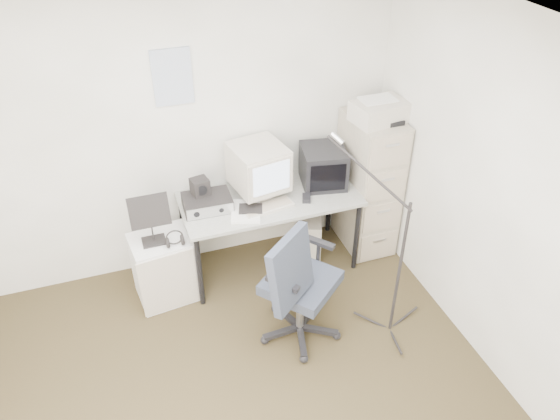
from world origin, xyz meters
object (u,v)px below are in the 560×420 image
object	(u,v)px
desk	(270,232)
office_chair	(301,280)
filing_cabinet	(368,184)
side_cart	(165,268)

from	to	relation	value
desk	office_chair	distance (m)	0.89
filing_cabinet	office_chair	distance (m)	1.35
desk	side_cart	size ratio (longest dim) A/B	2.49
desk	side_cart	world-z (taller)	desk
side_cart	desk	bearing A→B (deg)	-0.72
office_chair	side_cart	size ratio (longest dim) A/B	1.84
office_chair	side_cart	bearing A→B (deg)	100.08
filing_cabinet	desk	distance (m)	0.99
filing_cabinet	side_cart	world-z (taller)	filing_cabinet
filing_cabinet	office_chair	world-z (taller)	filing_cabinet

